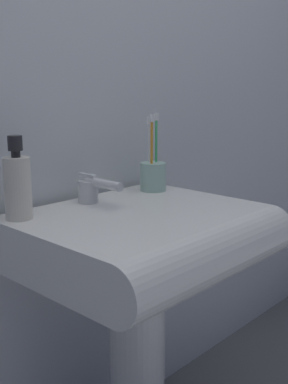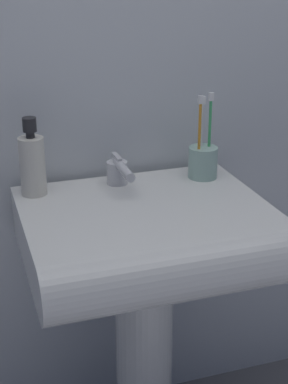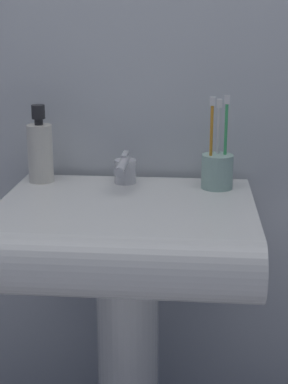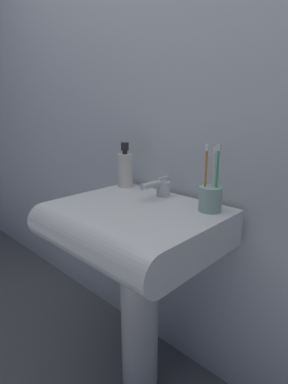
% 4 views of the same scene
% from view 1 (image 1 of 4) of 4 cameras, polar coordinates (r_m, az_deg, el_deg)
% --- Properties ---
extents(wall_back, '(5.00, 0.05, 2.40)m').
position_cam_1_polar(wall_back, '(1.30, -9.51, 19.70)').
color(wall_back, silver).
rests_on(wall_back, ground).
extents(sink_pedestal, '(0.14, 0.14, 0.62)m').
position_cam_1_polar(sink_pedestal, '(1.32, -0.83, -20.65)').
color(sink_pedestal, white).
rests_on(sink_pedestal, ground).
extents(sink_basin, '(0.55, 0.48, 0.12)m').
position_cam_1_polar(sink_basin, '(1.13, 0.83, -5.67)').
color(sink_basin, white).
rests_on(sink_basin, sink_pedestal).
extents(faucet, '(0.05, 0.15, 0.07)m').
position_cam_1_polar(faucet, '(1.22, -6.16, 0.35)').
color(faucet, silver).
rests_on(faucet, sink_basin).
extents(toothbrush_cup, '(0.07, 0.07, 0.22)m').
position_cam_1_polar(toothbrush_cup, '(1.36, 1.08, 2.08)').
color(toothbrush_cup, '#99BFB2').
rests_on(toothbrush_cup, sink_basin).
extents(soap_bottle, '(0.06, 0.06, 0.19)m').
position_cam_1_polar(soap_bottle, '(1.10, -14.76, 0.77)').
color(soap_bottle, silver).
rests_on(soap_bottle, sink_basin).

